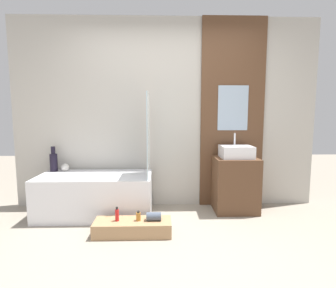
{
  "coord_description": "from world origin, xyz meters",
  "views": [
    {
      "loc": [
        -0.07,
        -2.1,
        1.31
      ],
      "look_at": [
        0.01,
        0.72,
        0.98
      ],
      "focal_mm": 28.0,
      "sensor_mm": 36.0,
      "label": 1
    }
  ],
  "objects_px": {
    "wooden_step_bench": "(133,227)",
    "vase_round_light": "(65,167)",
    "bathtub": "(96,195)",
    "vase_tall_dark": "(54,161)",
    "sink": "(236,152)",
    "bottle_soap_secondary": "(138,216)",
    "bottle_soap_primary": "(117,215)"
  },
  "relations": [
    {
      "from": "vase_tall_dark",
      "to": "bottle_soap_primary",
      "type": "height_order",
      "value": "vase_tall_dark"
    },
    {
      "from": "bottle_soap_primary",
      "to": "bottle_soap_secondary",
      "type": "bearing_deg",
      "value": 0.0
    },
    {
      "from": "bottle_soap_primary",
      "to": "sink",
      "type": "bearing_deg",
      "value": 24.2
    },
    {
      "from": "sink",
      "to": "vase_tall_dark",
      "type": "height_order",
      "value": "sink"
    },
    {
      "from": "vase_tall_dark",
      "to": "vase_round_light",
      "type": "xyz_separation_m",
      "value": [
        0.15,
        -0.0,
        -0.09
      ]
    },
    {
      "from": "sink",
      "to": "vase_round_light",
      "type": "distance_m",
      "value": 2.31
    },
    {
      "from": "bathtub",
      "to": "vase_tall_dark",
      "type": "distance_m",
      "value": 0.77
    },
    {
      "from": "bathtub",
      "to": "bottle_soap_secondary",
      "type": "distance_m",
      "value": 0.82
    },
    {
      "from": "bathtub",
      "to": "vase_tall_dark",
      "type": "xyz_separation_m",
      "value": [
        -0.61,
        0.24,
        0.4
      ]
    },
    {
      "from": "wooden_step_bench",
      "to": "vase_round_light",
      "type": "relative_size",
      "value": 8.1
    },
    {
      "from": "vase_round_light",
      "to": "bottle_soap_primary",
      "type": "xyz_separation_m",
      "value": [
        0.83,
        -0.8,
        -0.36
      ]
    },
    {
      "from": "wooden_step_bench",
      "to": "vase_round_light",
      "type": "height_order",
      "value": "vase_round_light"
    },
    {
      "from": "bathtub",
      "to": "wooden_step_bench",
      "type": "height_order",
      "value": "bathtub"
    },
    {
      "from": "wooden_step_bench",
      "to": "bottle_soap_secondary",
      "type": "distance_m",
      "value": 0.14
    },
    {
      "from": "bottle_soap_primary",
      "to": "wooden_step_bench",
      "type": "bearing_deg",
      "value": 0.0
    },
    {
      "from": "vase_round_light",
      "to": "bottle_soap_primary",
      "type": "bearing_deg",
      "value": -44.17
    },
    {
      "from": "vase_round_light",
      "to": "vase_tall_dark",
      "type": "bearing_deg",
      "value": 179.31
    },
    {
      "from": "wooden_step_bench",
      "to": "bottle_soap_primary",
      "type": "xyz_separation_m",
      "value": [
        -0.17,
        0.0,
        0.15
      ]
    },
    {
      "from": "vase_tall_dark",
      "to": "bottle_soap_secondary",
      "type": "relative_size",
      "value": 3.16
    },
    {
      "from": "wooden_step_bench",
      "to": "bottle_soap_primary",
      "type": "relative_size",
      "value": 5.43
    },
    {
      "from": "wooden_step_bench",
      "to": "bathtub",
      "type": "bearing_deg",
      "value": 133.21
    },
    {
      "from": "bathtub",
      "to": "sink",
      "type": "bearing_deg",
      "value": 2.98
    },
    {
      "from": "bottle_soap_primary",
      "to": "vase_round_light",
      "type": "bearing_deg",
      "value": 135.83
    },
    {
      "from": "bathtub",
      "to": "wooden_step_bench",
      "type": "distance_m",
      "value": 0.8
    },
    {
      "from": "sink",
      "to": "bottle_soap_secondary",
      "type": "relative_size",
      "value": 3.87
    },
    {
      "from": "bottle_soap_primary",
      "to": "vase_tall_dark",
      "type": "bearing_deg",
      "value": 140.57
    },
    {
      "from": "bathtub",
      "to": "wooden_step_bench",
      "type": "relative_size",
      "value": 1.71
    },
    {
      "from": "sink",
      "to": "bottle_soap_secondary",
      "type": "bearing_deg",
      "value": -151.96
    },
    {
      "from": "sink",
      "to": "vase_tall_dark",
      "type": "relative_size",
      "value": 1.22
    },
    {
      "from": "vase_tall_dark",
      "to": "bottle_soap_secondary",
      "type": "distance_m",
      "value": 1.52
    },
    {
      "from": "vase_round_light",
      "to": "bottle_soap_secondary",
      "type": "height_order",
      "value": "vase_round_light"
    },
    {
      "from": "vase_tall_dark",
      "to": "bottle_soap_primary",
      "type": "relative_size",
      "value": 2.18
    }
  ]
}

